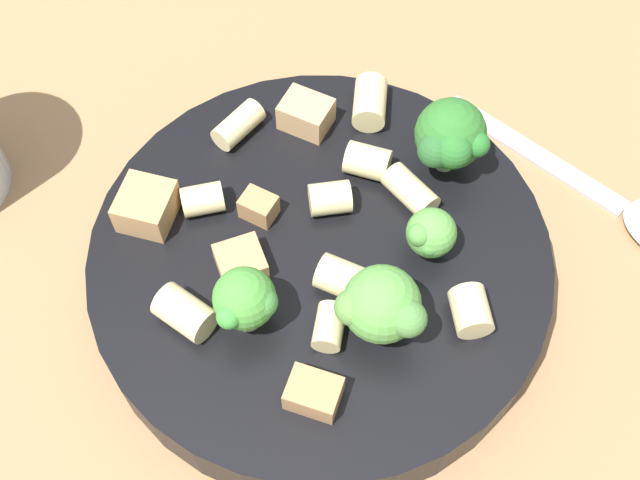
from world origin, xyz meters
The scene contains 22 objects.
ground_plane centered at (0.00, 0.00, 0.00)m, with size 2.00×2.00×0.00m, color #936D47.
pasta_bowl centered at (0.00, 0.00, 0.02)m, with size 0.23×0.23×0.03m.
broccoli_floret_0 centered at (0.02, -0.04, 0.06)m, with size 0.04×0.04×0.04m.
broccoli_floret_1 centered at (0.05, -0.01, 0.05)m, with size 0.03×0.02×0.03m.
broccoli_floret_2 centered at (-0.04, -0.04, 0.06)m, with size 0.03×0.03×0.04m.
broccoli_floret_3 centered at (0.07, 0.04, 0.06)m, with size 0.04×0.04×0.04m.
rigatoni_0 centered at (-0.07, -0.03, 0.04)m, with size 0.02×0.02×0.03m, color beige.
rigatoni_1 centered at (0.00, -0.05, 0.04)m, with size 0.01×0.01×0.02m, color beige.
rigatoni_2 centered at (0.01, 0.02, 0.04)m, with size 0.02×0.02×0.02m, color beige.
rigatoni_3 centered at (-0.06, 0.03, 0.04)m, with size 0.02×0.02×0.02m, color beige.
rigatoni_4 centered at (-0.04, 0.08, 0.04)m, with size 0.01×0.01×0.03m, color beige.
rigatoni_5 centered at (0.05, 0.03, 0.04)m, with size 0.01×0.01×0.03m, color beige.
rigatoni_6 centered at (0.01, -0.02, 0.04)m, with size 0.02×0.02×0.02m, color beige.
rigatoni_7 centered at (0.03, 0.05, 0.04)m, with size 0.02×0.02×0.02m, color beige.
rigatoni_8 centered at (0.07, -0.04, 0.04)m, with size 0.02×0.02×0.02m, color beige.
rigatoni_9 centered at (0.04, 0.09, 0.04)m, with size 0.02×0.02×0.03m, color beige.
chicken_chunk_0 centered at (-0.04, -0.01, 0.04)m, with size 0.02×0.02×0.01m, color tan.
chicken_chunk_1 centered at (-0.03, 0.02, 0.04)m, with size 0.02×0.01×0.01m, color #A87A4C.
chicken_chunk_2 centered at (-0.08, 0.03, 0.04)m, with size 0.03×0.03×0.02m, color tan.
chicken_chunk_3 centered at (0.00, 0.08, 0.04)m, with size 0.03×0.02×0.02m, color tan.
chicken_chunk_4 centered at (-0.01, -0.08, 0.04)m, with size 0.02×0.02×0.01m, color #A87A4C.
spoon centered at (0.18, 0.02, 0.00)m, with size 0.14×0.14×0.01m.
Camera 1 is at (-0.02, -0.20, 0.38)m, focal length 45.00 mm.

